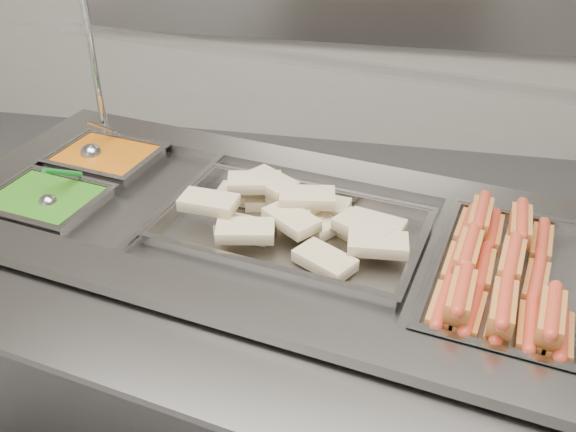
% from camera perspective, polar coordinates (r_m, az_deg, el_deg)
% --- Properties ---
extents(steam_counter, '(1.80, 1.07, 0.81)m').
position_cam_1_polar(steam_counter, '(1.82, -1.33, -11.05)').
color(steam_counter, slate).
rests_on(steam_counter, ground).
extents(tray_rail, '(1.63, 0.64, 0.05)m').
position_cam_1_polar(tray_rail, '(1.28, -10.01, -12.37)').
color(tray_rail, gray).
rests_on(tray_rail, steam_counter).
extents(sneeze_guard, '(1.51, 0.55, 0.40)m').
position_cam_1_polar(sneeze_guard, '(1.58, 1.25, 13.37)').
color(sneeze_guard, silver).
rests_on(sneeze_guard, steam_counter).
extents(pan_hotdogs, '(0.40, 0.55, 0.09)m').
position_cam_1_polar(pan_hotdogs, '(1.49, 18.80, -5.98)').
color(pan_hotdogs, gray).
rests_on(pan_hotdogs, steam_counter).
extents(pan_wraps, '(0.67, 0.47, 0.06)m').
position_cam_1_polar(pan_wraps, '(1.56, 0.31, -1.43)').
color(pan_wraps, gray).
rests_on(pan_wraps, steam_counter).
extents(pan_beans, '(0.31, 0.27, 0.09)m').
position_cam_1_polar(pan_beans, '(1.95, -15.75, 4.33)').
color(pan_beans, gray).
rests_on(pan_beans, steam_counter).
extents(pan_peas, '(0.31, 0.27, 0.09)m').
position_cam_1_polar(pan_peas, '(1.78, -20.60, 0.54)').
color(pan_peas, gray).
rests_on(pan_peas, steam_counter).
extents(hotdogs_in_buns, '(0.30, 0.50, 0.11)m').
position_cam_1_polar(hotdogs_in_buns, '(1.45, 18.26, -4.86)').
color(hotdogs_in_buns, '#A34F22').
rests_on(hotdogs_in_buns, pan_hotdogs).
extents(tortilla_wraps, '(0.55, 0.37, 0.09)m').
position_cam_1_polar(tortilla_wraps, '(1.56, 0.83, 0.16)').
color(tortilla_wraps, '#CDB489').
rests_on(tortilla_wraps, pan_wraps).
extents(ladle, '(0.06, 0.17, 0.14)m').
position_cam_1_polar(ladle, '(1.94, -17.01, 5.43)').
color(ladle, '#ACADB1').
rests_on(ladle, pan_beans).
extents(serving_spoon, '(0.06, 0.16, 0.12)m').
position_cam_1_polar(serving_spoon, '(1.74, -20.31, 1.53)').
color(serving_spoon, '#ACADB1').
rests_on(serving_spoon, pan_peas).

